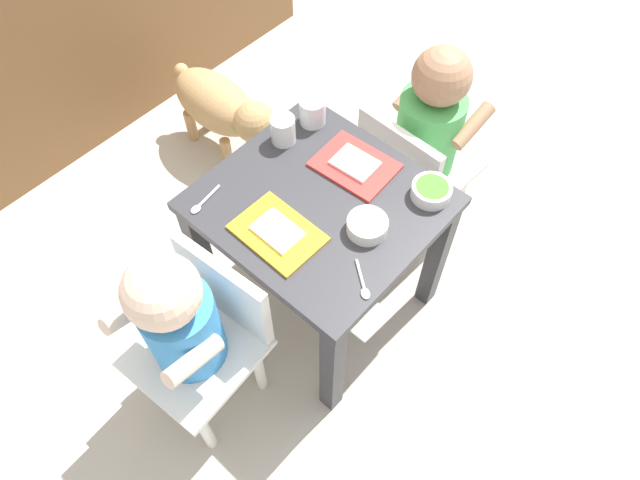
{
  "coord_description": "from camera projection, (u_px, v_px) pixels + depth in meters",
  "views": [
    {
      "loc": [
        -0.63,
        -0.56,
        1.56
      ],
      "look_at": [
        0.0,
        0.0,
        0.31
      ],
      "focal_mm": 32.81,
      "sensor_mm": 36.0,
      "label": 1
    }
  ],
  "objects": [
    {
      "name": "food_tray_right",
      "position": [
        355.0,
        165.0,
        1.42
      ],
      "size": [
        0.16,
        0.2,
        0.02
      ],
      "color": "red",
      "rests_on": "dining_table"
    },
    {
      "name": "water_cup_right",
      "position": [
        283.0,
        131.0,
        1.45
      ],
      "size": [
        0.06,
        0.06,
        0.07
      ],
      "color": "white",
      "rests_on": "dining_table"
    },
    {
      "name": "dog",
      "position": [
        222.0,
        107.0,
        1.94
      ],
      "size": [
        0.19,
        0.47,
        0.31
      ],
      "color": "tan",
      "rests_on": "ground"
    },
    {
      "name": "ground_plane",
      "position": [
        320.0,
        297.0,
        1.76
      ],
      "size": [
        7.0,
        7.0,
        0.0
      ],
      "primitive_type": "plane",
      "color": "#B2ADA3"
    },
    {
      "name": "spoon_by_left_tray",
      "position": [
        203.0,
        202.0,
        1.36
      ],
      "size": [
        0.1,
        0.03,
        0.01
      ],
      "color": "silver",
      "rests_on": "dining_table"
    },
    {
      "name": "dining_table",
      "position": [
        320.0,
        224.0,
        1.45
      ],
      "size": [
        0.49,
        0.52,
        0.48
      ],
      "color": "#333338",
      "rests_on": "ground"
    },
    {
      "name": "cereal_bowl_right_side",
      "position": [
        367.0,
        225.0,
        1.3
      ],
      "size": [
        0.09,
        0.09,
        0.03
      ],
      "color": "white",
      "rests_on": "dining_table"
    },
    {
      "name": "food_tray_left",
      "position": [
        278.0,
        233.0,
        1.31
      ],
      "size": [
        0.14,
        0.2,
        0.02
      ],
      "color": "gold",
      "rests_on": "dining_table"
    },
    {
      "name": "water_cup_left",
      "position": [
        312.0,
        113.0,
        1.49
      ],
      "size": [
        0.07,
        0.07,
        0.07
      ],
      "color": "white",
      "rests_on": "dining_table"
    },
    {
      "name": "seated_child_left",
      "position": [
        184.0,
        321.0,
        1.26
      ],
      "size": [
        0.3,
        0.3,
        0.65
      ],
      "color": "white",
      "rests_on": "ground"
    },
    {
      "name": "spoon_by_right_tray",
      "position": [
        363.0,
        283.0,
        1.24
      ],
      "size": [
        0.07,
        0.09,
        0.01
      ],
      "color": "silver",
      "rests_on": "dining_table"
    },
    {
      "name": "seated_child_right",
      "position": [
        427.0,
        130.0,
        1.58
      ],
      "size": [
        0.29,
        0.29,
        0.66
      ],
      "color": "white",
      "rests_on": "ground"
    },
    {
      "name": "cereal_bowl_left_side",
      "position": [
        431.0,
        191.0,
        1.36
      ],
      "size": [
        0.09,
        0.09,
        0.03
      ],
      "color": "white",
      "rests_on": "dining_table"
    }
  ]
}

